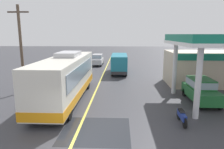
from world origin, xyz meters
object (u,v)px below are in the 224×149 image
at_px(coach_bus_main, 66,78).
at_px(car_trailing_behind_bus, 97,59).
at_px(car_at_pump, 201,89).
at_px(minibus_opposing_lane, 119,62).
at_px(motorcycle_parked_forecourt, 182,116).
at_px(pedestrian_near_pump, 207,93).

relative_size(coach_bus_main, car_trailing_behind_bus, 2.63).
bearing_deg(car_at_pump, minibus_opposing_lane, 118.44).
bearing_deg(minibus_opposing_lane, motorcycle_parked_forecourt, -76.47).
xyz_separation_m(coach_bus_main, minibus_opposing_lane, (4.05, 11.43, -0.25)).
xyz_separation_m(car_at_pump, motorcycle_parked_forecourt, (-2.54, -3.97, -0.57)).
bearing_deg(pedestrian_near_pump, car_at_pump, 99.38).
bearing_deg(car_trailing_behind_bus, minibus_opposing_lane, -61.97).
bearing_deg(coach_bus_main, car_at_pump, -0.98).
xyz_separation_m(motorcycle_parked_forecourt, car_trailing_behind_bus, (-7.45, 22.52, 0.57)).
relative_size(motorcycle_parked_forecourt, car_trailing_behind_bus, 0.43).
xyz_separation_m(coach_bus_main, car_at_pump, (10.33, -0.18, -0.71)).
distance_m(coach_bus_main, pedestrian_near_pump, 10.54).
bearing_deg(pedestrian_near_pump, car_trailing_behind_bus, 117.59).
bearing_deg(coach_bus_main, minibus_opposing_lane, 70.51).
relative_size(minibus_opposing_lane, car_trailing_behind_bus, 1.46).
distance_m(pedestrian_near_pump, car_trailing_behind_bus, 21.85).
distance_m(coach_bus_main, car_at_pump, 10.36).
relative_size(coach_bus_main, minibus_opposing_lane, 1.80).
xyz_separation_m(car_at_pump, car_trailing_behind_bus, (-9.98, 18.55, 0.00)).
distance_m(coach_bus_main, car_trailing_behind_bus, 18.40).
height_order(coach_bus_main, car_at_pump, coach_bus_main).
bearing_deg(car_trailing_behind_bus, motorcycle_parked_forecourt, -71.70).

